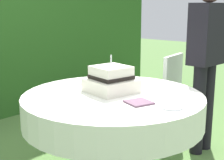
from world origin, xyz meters
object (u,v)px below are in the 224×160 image
object	(u,v)px
serving_plate_far	(88,83)
wedding_cake	(111,80)
cake_table	(113,108)
standing_person	(206,56)
garden_chair	(163,87)
napkin_stack	(139,102)
serving_plate_near	(171,107)

from	to	relation	value
serving_plate_far	wedding_cake	bearing A→B (deg)	-101.25
cake_table	wedding_cake	xyz separation A→B (m)	(0.04, 0.06, 0.20)
standing_person	garden_chair	bearing A→B (deg)	82.98
wedding_cake	garden_chair	bearing A→B (deg)	11.04
cake_table	serving_plate_far	size ratio (longest dim) A/B	9.02
wedding_cake	napkin_stack	size ratio (longest dim) A/B	2.41
serving_plate_near	garden_chair	distance (m)	1.36
wedding_cake	garden_chair	xyz separation A→B (m)	(1.06, 0.21, -0.29)
wedding_cake	serving_plate_near	distance (m)	0.57
napkin_stack	standing_person	size ratio (longest dim) A/B	0.10
cake_table	serving_plate_near	distance (m)	0.51
wedding_cake	napkin_stack	xyz separation A→B (m)	(-0.10, -0.34, -0.08)
wedding_cake	cake_table	bearing A→B (deg)	-127.51
napkin_stack	serving_plate_far	bearing A→B (deg)	75.87
cake_table	standing_person	xyz separation A→B (m)	(1.04, -0.22, 0.30)
serving_plate_near	napkin_stack	distance (m)	0.23
cake_table	serving_plate_near	size ratio (longest dim) A/B	9.07
serving_plate_near	garden_chair	world-z (taller)	garden_chair
serving_plate_near	garden_chair	xyz separation A→B (m)	(1.10, 0.76, -0.20)
standing_person	napkin_stack	bearing A→B (deg)	-176.60
cake_table	standing_person	size ratio (longest dim) A/B	0.84
cake_table	wedding_cake	world-z (taller)	wedding_cake
cake_table	garden_chair	size ratio (longest dim) A/B	1.50
serving_plate_far	garden_chair	bearing A→B (deg)	-6.07
serving_plate_near	napkin_stack	size ratio (longest dim) A/B	0.94
napkin_stack	garden_chair	xyz separation A→B (m)	(1.16, 0.55, -0.20)
serving_plate_far	serving_plate_near	bearing A→B (deg)	-97.17
serving_plate_far	garden_chair	xyz separation A→B (m)	(0.99, -0.11, -0.20)
cake_table	napkin_stack	size ratio (longest dim) A/B	8.55
wedding_cake	garden_chair	world-z (taller)	wedding_cake
serving_plate_far	napkin_stack	world-z (taller)	same
wedding_cake	standing_person	size ratio (longest dim) A/B	0.24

